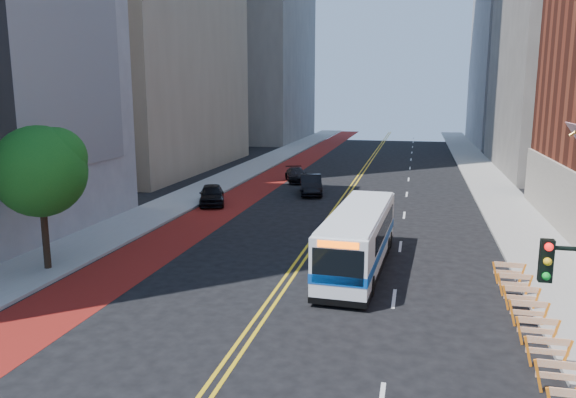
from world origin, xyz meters
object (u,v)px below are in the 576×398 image
Objects in this scene: car_a at (212,194)px; car_b at (311,185)px; car_c at (296,175)px; transit_bus at (359,238)px; street_tree at (41,168)px.

car_b reaches higher than car_a.
car_c is (-2.47, 5.94, -0.16)m from car_b.
transit_bus reaches higher than car_b.
transit_bus is at bearing -66.18° from car_a.
car_c is at bearing 111.42° from transit_bus.
car_a is at bearing -128.57° from car_c.
car_c is at bearing 99.30° from car_b.
car_a is at bearing 83.28° from street_tree.
car_b is at bearing 110.13° from transit_bus.
car_c is at bearing 78.24° from street_tree.
street_tree is 1.39× the size of car_b.
street_tree reaches higher than car_c.
car_b is at bearing 69.45° from street_tree.
car_a is 12.36m from car_c.
car_b is 1.10× the size of car_c.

